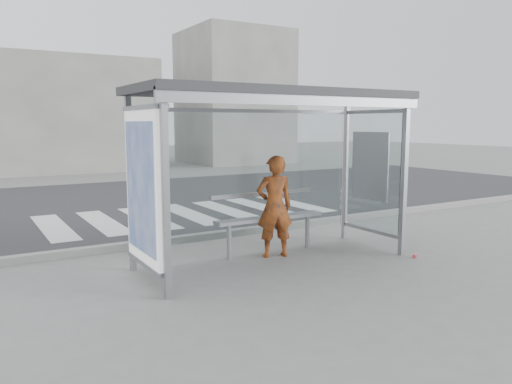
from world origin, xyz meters
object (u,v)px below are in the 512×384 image
Objects in this scene: person at (275,207)px; bench at (269,218)px; soda_can at (415,256)px; bus_shelter at (252,133)px.

person is 0.31m from bench.
bench is (0.04, 0.21, -0.22)m from person.
bus_shelter is at bearing 157.86° from soda_can.
bus_shelter is 1.57m from bench.
bench is at bearing 36.59° from bus_shelter.
soda_can is (1.88, -1.21, -0.78)m from person.
bench reaches higher than soda_can.
bench is (0.59, 0.43, -1.39)m from bus_shelter.
bus_shelter reaches higher than soda_can.
person is (0.55, 0.22, -1.17)m from bus_shelter.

